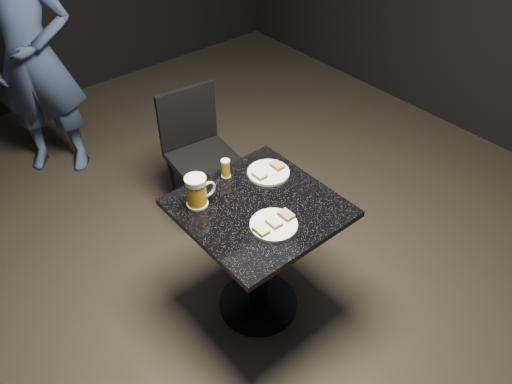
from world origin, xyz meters
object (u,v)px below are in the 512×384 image
Objects in this scene: plate_large at (274,225)px; table at (259,241)px; plate_small at (268,173)px; beer_tumbler at (226,168)px; patron at (32,57)px; chair at (198,148)px; beer_mug at (197,191)px.

plate_large is 0.29× the size of table.
plate_small is 0.29× the size of table.
plate_small is at bearing -34.77° from beer_tumbler.
patron is 1.75m from beer_tumbler.
chair is (0.22, 0.60, -0.30)m from beer_tumbler.
beer_tumbler is at bearing 86.29° from table.
chair is (0.24, 0.88, -0.01)m from table.
plate_large is 1.10m from chair.
chair reaches higher than table.
plate_large is at bearing -62.97° from beer_mug.
plate_large is at bearing -127.46° from plate_small.
chair is at bearing 74.61° from table.
plate_small reaches higher than table.
plate_small is 0.12× the size of patron.
table is 0.43m from beer_mug.
plate_small is 2.20× the size of beer_tumbler.
plate_small is 0.77m from chair.
plate_large is 0.43m from beer_tumbler.
patron reaches higher than plate_small.
plate_large is 0.13× the size of patron.
plate_small is at bearing -93.71° from chair.
plate_small is 0.22m from beer_tumbler.
table is 0.91m from chair.
plate_large and plate_small have the same top height.
plate_large reaches higher than table.
plate_small is 1.36× the size of beer_mug.
patron is 2.05m from table.
patron is 2.30× the size of table.
beer_mug reaches higher than plate_small.
patron is 1.81m from beer_mug.
patron is at bearing 99.94° from beer_tumbler.
plate_large is 2.16m from patron.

